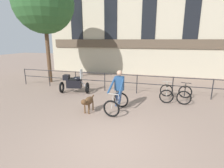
{
  "coord_description": "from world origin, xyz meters",
  "views": [
    {
      "loc": [
        1.29,
        -4.18,
        2.9
      ],
      "look_at": [
        -0.76,
        2.86,
        1.05
      ],
      "focal_mm": 28.0,
      "sensor_mm": 36.0,
      "label": 1
    }
  ],
  "objects_px": {
    "cyclist_with_bike": "(118,93)",
    "dog": "(88,101)",
    "parked_bicycle_near_lamp": "(166,93)",
    "parked_motorcycle": "(74,83)",
    "parked_bicycle_mid_left": "(185,94)"
  },
  "relations": [
    {
      "from": "cyclist_with_bike",
      "to": "parked_bicycle_near_lamp",
      "type": "distance_m",
      "value": 2.86
    },
    {
      "from": "dog",
      "to": "cyclist_with_bike",
      "type": "bearing_deg",
      "value": 28.95
    },
    {
      "from": "dog",
      "to": "parked_motorcycle",
      "type": "distance_m",
      "value": 2.95
    },
    {
      "from": "dog",
      "to": "parked_bicycle_mid_left",
      "type": "xyz_separation_m",
      "value": [
        3.94,
        2.56,
        -0.12
      ]
    },
    {
      "from": "parked_motorcycle",
      "to": "parked_bicycle_near_lamp",
      "type": "bearing_deg",
      "value": -98.36
    },
    {
      "from": "parked_bicycle_near_lamp",
      "to": "dog",
      "type": "bearing_deg",
      "value": 40.3
    },
    {
      "from": "parked_bicycle_near_lamp",
      "to": "parked_bicycle_mid_left",
      "type": "distance_m",
      "value": 0.84
    },
    {
      "from": "cyclist_with_bike",
      "to": "parked_bicycle_mid_left",
      "type": "bearing_deg",
      "value": 42.15
    },
    {
      "from": "cyclist_with_bike",
      "to": "parked_bicycle_near_lamp",
      "type": "height_order",
      "value": "cyclist_with_bike"
    },
    {
      "from": "dog",
      "to": "parked_bicycle_near_lamp",
      "type": "distance_m",
      "value": 4.02
    },
    {
      "from": "dog",
      "to": "parked_motorcycle",
      "type": "bearing_deg",
      "value": 132.24
    },
    {
      "from": "cyclist_with_bike",
      "to": "dog",
      "type": "height_order",
      "value": "cyclist_with_bike"
    },
    {
      "from": "parked_bicycle_near_lamp",
      "to": "parked_bicycle_mid_left",
      "type": "xyz_separation_m",
      "value": [
        0.84,
        0.0,
        0.0
      ]
    },
    {
      "from": "cyclist_with_bike",
      "to": "parked_motorcycle",
      "type": "relative_size",
      "value": 1.01
    },
    {
      "from": "dog",
      "to": "parked_motorcycle",
      "type": "xyz_separation_m",
      "value": [
        -1.85,
        2.29,
        0.08
      ]
    }
  ]
}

